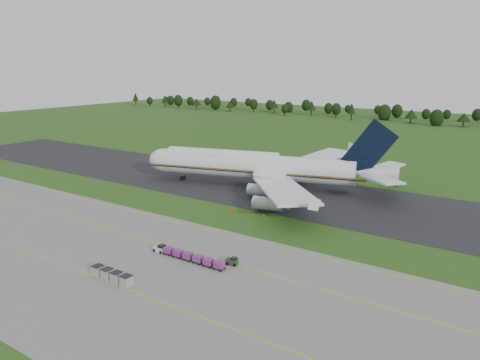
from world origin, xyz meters
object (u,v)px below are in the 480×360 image
Objects in this scene: aircraft at (259,166)px; edge_markers at (248,213)px; baggage_train at (187,256)px; utility_cart at (232,262)px; uld_row at (112,275)px.

aircraft reaches higher than edge_markers.
edge_markers is (-6.00, 30.40, -0.59)m from baggage_train.
utility_cart reaches higher than edge_markers.
utility_cart is 30.93m from edge_markers.
aircraft is 27.91m from edge_markers.
baggage_train is at bearing -78.83° from edge_markers.
utility_cart is 0.24× the size of edge_markers.
aircraft is at bearing 116.53° from edge_markers.
aircraft reaches higher than baggage_train.
utility_cart is at bearing -62.17° from edge_markers.
baggage_train is at bearing -71.65° from aircraft.
uld_row is (13.18, -68.65, -5.34)m from aircraft.
uld_row is at bearing -79.13° from aircraft.
baggage_train is 1.76× the size of edge_markers.
uld_row is (-13.43, -16.91, 0.32)m from utility_cart.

